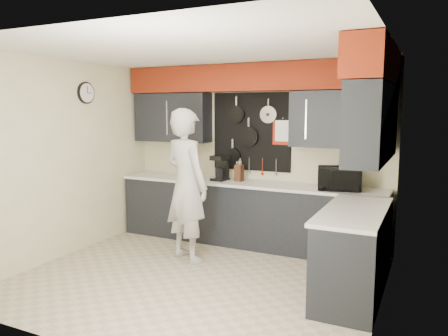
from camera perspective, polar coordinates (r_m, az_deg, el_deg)
The scene contains 10 objects.
ground at distance 5.27m, azimuth -3.36°, elevation -14.12°, with size 4.00×4.00×0.00m, color #B8A38F.
back_wall_assembly at distance 6.34m, azimuth 3.69°, elevation 8.15°, with size 4.00×0.36×2.60m.
right_wall_assembly at distance 4.56m, azimuth 19.11°, elevation 7.06°, with size 0.36×3.50×2.60m.
left_wall_assembly at distance 6.17m, azimuth -19.81°, elevation 1.43°, with size 0.05×3.50×2.60m.
base_cabinets at distance 5.92m, azimuth 6.18°, elevation -7.03°, with size 3.95×2.20×0.92m.
microwave at distance 5.83m, azimuth 14.77°, elevation -1.34°, with size 0.54×0.36×0.30m, color black.
knife_block at distance 6.33m, azimuth 1.98°, elevation -0.65°, with size 0.11×0.11×0.24m, color #361911.
utensil_crock at distance 6.36m, azimuth 1.98°, elevation -1.01°, with size 0.12×0.12×0.15m, color white.
coffee_maker at distance 6.41m, azimuth -0.42°, elevation 0.10°, with size 0.23×0.27×0.37m.
person at distance 5.65m, azimuth -4.90°, elevation -2.26°, with size 0.72×0.47×1.97m, color #B0B0AE.
Camera 1 is at (2.39, -4.27, 1.96)m, focal length 35.00 mm.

